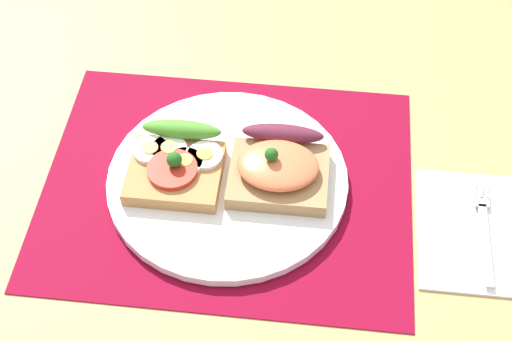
% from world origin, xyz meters
% --- Properties ---
extents(ground_plane, '(1.20, 0.90, 0.03)m').
position_xyz_m(ground_plane, '(0.00, 0.00, -0.02)').
color(ground_plane, tan).
extents(placemat, '(0.39, 0.31, 0.00)m').
position_xyz_m(placemat, '(0.00, 0.00, 0.00)').
color(placemat, maroon).
rests_on(placemat, ground_plane).
extents(plate, '(0.25, 0.25, 0.01)m').
position_xyz_m(plate, '(0.00, 0.00, 0.01)').
color(plate, white).
rests_on(plate, placemat).
extents(sandwich_egg_tomato, '(0.10, 0.10, 0.04)m').
position_xyz_m(sandwich_egg_tomato, '(-0.05, 0.00, 0.03)').
color(sandwich_egg_tomato, '#B67C46').
rests_on(sandwich_egg_tomato, plate).
extents(sandwich_salmon, '(0.10, 0.10, 0.05)m').
position_xyz_m(sandwich_salmon, '(0.05, 0.00, 0.03)').
color(sandwich_salmon, '#A77D50').
rests_on(sandwich_salmon, plate).
extents(napkin, '(0.14, 0.15, 0.01)m').
position_xyz_m(napkin, '(0.27, -0.03, 0.00)').
color(napkin, white).
rests_on(napkin, ground_plane).
extents(fork, '(0.02, 0.13, 0.00)m').
position_xyz_m(fork, '(0.26, -0.03, 0.01)').
color(fork, '#B7B7BC').
rests_on(fork, napkin).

